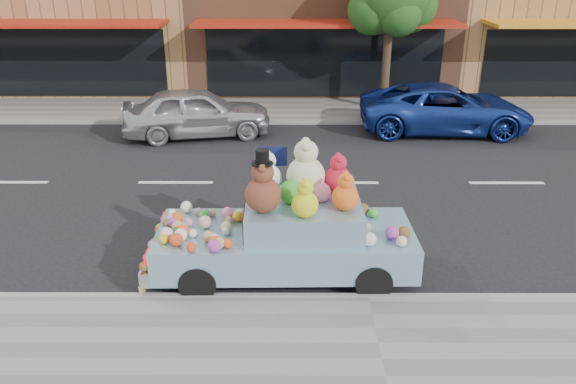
{
  "coord_description": "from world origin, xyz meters",
  "views": [
    {
      "loc": [
        -1.24,
        -12.53,
        5.15
      ],
      "look_at": [
        -1.27,
        -3.47,
        1.25
      ],
      "focal_mm": 35.0,
      "sensor_mm": 36.0,
      "label": 1
    }
  ],
  "objects_px": {
    "street_tree": "(391,0)",
    "art_car": "(286,230)",
    "car_silver": "(197,112)",
    "car_blue": "(445,108)"
  },
  "relations": [
    {
      "from": "street_tree",
      "to": "car_silver",
      "type": "xyz_separation_m",
      "value": [
        -6.04,
        -2.81,
        -2.95
      ]
    },
    {
      "from": "car_silver",
      "to": "car_blue",
      "type": "relative_size",
      "value": 0.84
    },
    {
      "from": "car_blue",
      "to": "art_car",
      "type": "xyz_separation_m",
      "value": [
        -4.82,
        -8.37,
        0.11
      ]
    },
    {
      "from": "street_tree",
      "to": "art_car",
      "type": "bearing_deg",
      "value": -107.31
    },
    {
      "from": "car_silver",
      "to": "car_blue",
      "type": "bearing_deg",
      "value": -97.0
    },
    {
      "from": "car_silver",
      "to": "art_car",
      "type": "height_order",
      "value": "art_car"
    },
    {
      "from": "car_silver",
      "to": "car_blue",
      "type": "distance_m",
      "value": 7.55
    },
    {
      "from": "car_silver",
      "to": "art_car",
      "type": "distance_m",
      "value": 8.31
    },
    {
      "from": "street_tree",
      "to": "car_blue",
      "type": "relative_size",
      "value": 1.01
    },
    {
      "from": "car_silver",
      "to": "car_blue",
      "type": "height_order",
      "value": "car_silver"
    }
  ]
}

